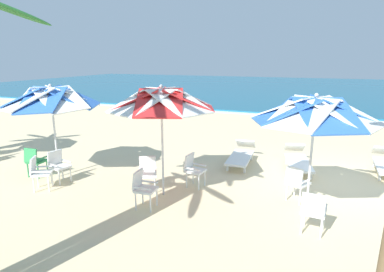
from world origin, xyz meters
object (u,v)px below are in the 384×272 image
at_px(beachgoer_seated, 312,117).
at_px(plastic_chair_2, 148,171).
at_px(beach_umbrella_1, 161,100).
at_px(plastic_chair_3, 194,168).
at_px(beach_umbrella_0, 315,111).
at_px(sun_lounger_1, 298,160).
at_px(plastic_chair_1, 313,210).
at_px(plastic_chair_6, 35,160).
at_px(sun_lounger_2, 241,155).
at_px(plastic_chair_5, 58,164).
at_px(plastic_chair_7, 39,171).
at_px(plastic_chair_0, 297,181).
at_px(beach_umbrella_2, 51,98).
at_px(plastic_chair_4, 143,187).

bearing_deg(beachgoer_seated, plastic_chair_2, -108.30).
distance_m(beach_umbrella_1, plastic_chair_3, 2.06).
xyz_separation_m(beach_umbrella_0, beachgoer_seated, (-0.26, 10.71, -1.97)).
height_order(beach_umbrella_1, sun_lounger_1, beach_umbrella_1).
bearing_deg(plastic_chair_2, beach_umbrella_0, 0.52).
height_order(plastic_chair_1, plastic_chair_6, same).
relative_size(sun_lounger_2, beachgoer_seated, 2.35).
height_order(plastic_chair_5, sun_lounger_1, plastic_chair_5).
distance_m(plastic_chair_5, plastic_chair_7, 0.60).
xyz_separation_m(plastic_chair_0, beachgoer_seated, (0.01, 10.08, -0.20)).
bearing_deg(plastic_chair_5, beach_umbrella_2, 136.30).
height_order(plastic_chair_1, plastic_chair_5, same).
bearing_deg(sun_lounger_2, plastic_chair_3, -107.16).
relative_size(plastic_chair_4, sun_lounger_1, 0.39).
bearing_deg(plastic_chair_7, plastic_chair_1, 2.27).
height_order(sun_lounger_1, beachgoer_seated, beachgoer_seated).
distance_m(plastic_chair_1, plastic_chair_4, 3.56).
bearing_deg(beachgoer_seated, plastic_chair_6, -122.14).
bearing_deg(plastic_chair_0, plastic_chair_5, -170.08).
distance_m(plastic_chair_5, sun_lounger_2, 5.40).
bearing_deg(plastic_chair_3, beach_umbrella_2, -169.10).
relative_size(beach_umbrella_2, plastic_chair_7, 3.02).
distance_m(plastic_chair_6, plastic_chair_7, 1.07).
xyz_separation_m(beach_umbrella_0, plastic_chair_3, (-2.83, 0.62, -1.76)).
bearing_deg(sun_lounger_1, beach_umbrella_2, -152.83).
bearing_deg(plastic_chair_7, plastic_chair_6, 142.06).
relative_size(beach_umbrella_2, plastic_chair_6, 3.02).
distance_m(plastic_chair_0, plastic_chair_3, 2.56).
height_order(plastic_chair_3, beachgoer_seated, beachgoer_seated).
relative_size(plastic_chair_5, sun_lounger_2, 0.40).
height_order(beach_umbrella_0, beach_umbrella_1, beach_umbrella_1).
relative_size(beach_umbrella_0, beach_umbrella_1, 0.97).
xyz_separation_m(beach_umbrella_0, sun_lounger_1, (-0.40, 3.08, -1.98)).
relative_size(plastic_chair_1, beachgoer_seated, 0.94).
relative_size(plastic_chair_2, plastic_chair_4, 1.00).
relative_size(beach_umbrella_2, sun_lounger_1, 1.17).
relative_size(plastic_chair_3, beach_umbrella_2, 0.33).
relative_size(plastic_chair_7, sun_lounger_1, 0.39).
bearing_deg(plastic_chair_3, plastic_chair_0, 0.35).
bearing_deg(beach_umbrella_0, sun_lounger_2, 125.58).
height_order(beach_umbrella_1, beachgoer_seated, beach_umbrella_1).
bearing_deg(sun_lounger_1, sun_lounger_2, -175.44).
height_order(plastic_chair_2, plastic_chair_6, same).
relative_size(beach_umbrella_0, sun_lounger_1, 1.17).
relative_size(plastic_chair_1, plastic_chair_3, 1.00).
xyz_separation_m(beach_umbrella_1, plastic_chair_5, (-3.00, -0.27, -1.85)).
bearing_deg(beach_umbrella_2, plastic_chair_0, 6.72).
xyz_separation_m(plastic_chair_7, beachgoer_seated, (6.12, 11.74, -0.20)).
xyz_separation_m(plastic_chair_1, plastic_chair_6, (-7.36, 0.40, 0.00)).
xyz_separation_m(beach_umbrella_2, beachgoer_seated, (6.38, 10.83, -1.94)).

